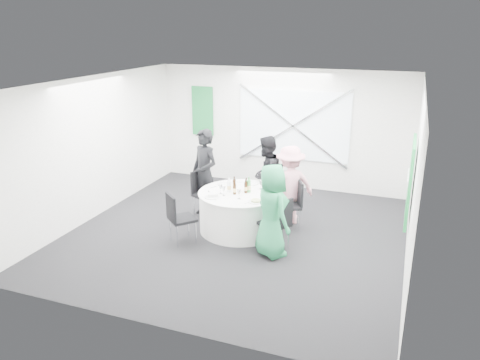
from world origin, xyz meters
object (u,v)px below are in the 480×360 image
(person_man_back, at_px, (266,175))
(clear_water_bottle, at_px, (229,186))
(green_water_bottle, at_px, (249,186))
(chair_front_right, at_px, (278,220))
(chair_front_left, at_px, (178,215))
(person_man_back_left, at_px, (205,173))
(banquet_table, at_px, (240,211))
(chair_back, at_px, (270,183))
(chair_back_left, at_px, (203,190))
(chair_back_right, at_px, (294,201))
(person_woman_green, at_px, (272,211))
(person_woman_pink, at_px, (290,185))

(person_man_back, relative_size, clear_water_bottle, 5.95)
(green_water_bottle, bearing_deg, chair_front_right, -41.11)
(green_water_bottle, bearing_deg, chair_front_left, -134.41)
(chair_front_left, xyz_separation_m, person_man_back_left, (-0.10, 1.38, 0.34))
(banquet_table, relative_size, chair_back, 1.55)
(chair_front_left, relative_size, green_water_bottle, 3.24)
(chair_back_left, bearing_deg, chair_back_right, -65.58)
(person_man_back_left, bearing_deg, chair_back_left, -120.57)
(chair_back, xyz_separation_m, person_woman_green, (0.61, -1.91, 0.20))
(banquet_table, height_order, person_woman_green, person_woman_green)
(person_woman_pink, bearing_deg, chair_back_right, 83.78)
(chair_front_right, height_order, clear_water_bottle, clear_water_bottle)
(person_woman_green, height_order, green_water_bottle, person_woman_green)
(banquet_table, xyz_separation_m, chair_back_left, (-0.96, 0.42, 0.17))
(chair_back_left, height_order, green_water_bottle, green_water_bottle)
(green_water_bottle, distance_m, clear_water_bottle, 0.37)
(person_woman_pink, height_order, green_water_bottle, person_woman_pink)
(chair_back, xyz_separation_m, chair_front_right, (0.67, -1.75, -0.02))
(chair_back_left, xyz_separation_m, person_woman_pink, (1.75, 0.23, 0.23))
(chair_back, relative_size, person_woman_pink, 0.65)
(chair_front_left, bearing_deg, person_woman_green, -132.46)
(chair_front_right, xyz_separation_m, chair_front_left, (-1.73, -0.33, -0.02))
(person_man_back_left, relative_size, person_man_back, 1.11)
(chair_back_left, bearing_deg, person_woman_pink, -58.88)
(banquet_table, relative_size, chair_front_right, 1.61)
(person_woman_green, bearing_deg, chair_front_left, 47.92)
(person_woman_green, bearing_deg, chair_back, -30.42)
(chair_front_left, xyz_separation_m, clear_water_bottle, (0.62, 0.89, 0.31))
(chair_back, height_order, chair_back_left, chair_back)
(banquet_table, distance_m, clear_water_bottle, 0.53)
(person_man_back, bearing_deg, chair_back, 169.56)
(chair_back_left, height_order, clear_water_bottle, clear_water_bottle)
(person_man_back, distance_m, clear_water_bottle, 1.14)
(chair_back, relative_size, chair_front_left, 1.07)
(chair_front_left, xyz_separation_m, person_woman_green, (1.67, 0.17, 0.25))
(chair_back_right, bearing_deg, person_woman_pink, -172.49)
(person_woman_green, relative_size, green_water_bottle, 5.50)
(chair_back, bearing_deg, person_man_back, -99.29)
(chair_back, bearing_deg, chair_front_left, -105.48)
(chair_front_left, xyz_separation_m, person_woman_pink, (1.61, 1.58, 0.23))
(person_man_back_left, height_order, person_woman_green, person_man_back_left)
(banquet_table, height_order, person_woman_pink, person_woman_pink)
(person_man_back, bearing_deg, green_water_bottle, 8.02)
(banquet_table, xyz_separation_m, person_man_back_left, (-0.92, 0.45, 0.51))
(chair_back, xyz_separation_m, chair_back_left, (-1.19, -0.73, -0.04))
(chair_back_left, distance_m, chair_front_right, 2.13)
(chair_front_left, relative_size, person_man_back_left, 0.52)
(banquet_table, distance_m, person_woman_green, 1.21)
(person_man_back_left, distance_m, green_water_bottle, 1.14)
(chair_back_left, bearing_deg, green_water_bottle, -84.12)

